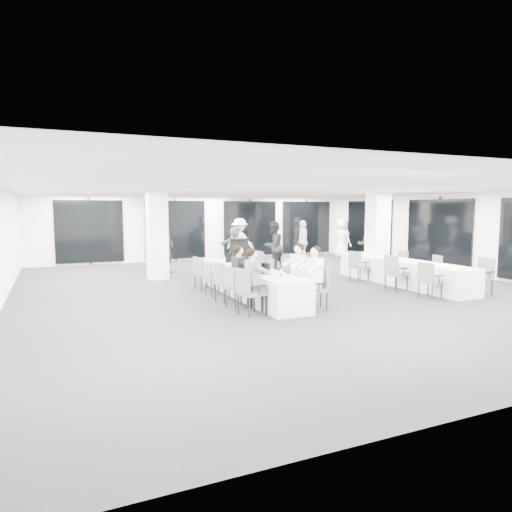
{
  "coord_description": "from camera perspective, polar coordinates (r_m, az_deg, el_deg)",
  "views": [
    {
      "loc": [
        -5.86,
        -11.41,
        2.28
      ],
      "look_at": [
        -0.85,
        -0.2,
        0.99
      ],
      "focal_mm": 32.0,
      "sensor_mm": 36.0,
      "label": 1
    }
  ],
  "objects": [
    {
      "name": "chair_side_right_mid",
      "position": [
        14.51,
        21.29,
        -1.43
      ],
      "size": [
        0.52,
        0.55,
        0.88
      ],
      "rotation": [
        0.0,
        0.0,
        1.38
      ],
      "color": "#494C50",
      "rests_on": "floor"
    },
    {
      "name": "chair_side_left_near",
      "position": [
        12.31,
        20.77,
        -2.58
      ],
      "size": [
        0.54,
        0.57,
        0.92
      ],
      "rotation": [
        0.0,
        0.0,
        -1.39
      ],
      "color": "#494C50",
      "rests_on": "floor"
    },
    {
      "name": "chair_side_left_mid",
      "position": [
        13.21,
        16.91,
        -1.73
      ],
      "size": [
        0.55,
        0.59,
        0.98
      ],
      "rotation": [
        0.0,
        0.0,
        -1.46
      ],
      "color": "#494C50",
      "rests_on": "floor"
    },
    {
      "name": "water_bottle_c",
      "position": [
        13.44,
        -4.14,
        -0.11
      ],
      "size": [
        0.06,
        0.06,
        0.2
      ],
      "primitive_type": "cylinder",
      "color": "silver",
      "rests_on": "banquet_table_main"
    },
    {
      "name": "chair_main_right_second",
      "position": [
        11.02,
        5.68,
        -3.23
      ],
      "size": [
        0.54,
        0.57,
        0.9
      ],
      "rotation": [
        0.0,
        0.0,
        1.77
      ],
      "color": "#494C50",
      "rests_on": "floor"
    },
    {
      "name": "seated_guest_b",
      "position": [
        10.45,
        -1.83,
        -2.06
      ],
      "size": [
        0.5,
        0.38,
        1.44
      ],
      "rotation": [
        0.0,
        0.0,
        -1.57
      ],
      "color": "black",
      "rests_on": "floor"
    },
    {
      "name": "chair_main_left_second",
      "position": [
        10.41,
        -2.65,
        -3.56
      ],
      "size": [
        0.56,
        0.6,
        0.96
      ],
      "rotation": [
        0.0,
        0.0,
        -1.4
      ],
      "color": "#494C50",
      "rests_on": "floor"
    },
    {
      "name": "column_left",
      "position": [
        14.95,
        -12.25,
        2.5
      ],
      "size": [
        0.6,
        0.6,
        2.8
      ],
      "primitive_type": "cube",
      "color": "white",
      "rests_on": "floor"
    },
    {
      "name": "cocktail_table",
      "position": [
        17.73,
        -2.1,
        0.44
      ],
      "size": [
        0.8,
        0.8,
        1.11
      ],
      "color": "black",
      "rests_on": "floor"
    },
    {
      "name": "seated_guest_c",
      "position": [
        10.24,
        7.04,
        -2.26
      ],
      "size": [
        0.5,
        0.38,
        1.44
      ],
      "rotation": [
        0.0,
        0.0,
        1.57
      ],
      "color": "white",
      "rests_on": "floor"
    },
    {
      "name": "chair_main_left_mid",
      "position": [
        11.1,
        -4.05,
        -2.96
      ],
      "size": [
        0.58,
        0.61,
        0.97
      ],
      "rotation": [
        0.0,
        0.0,
        -1.36
      ],
      "color": "#494C50",
      "rests_on": "floor"
    },
    {
      "name": "standing_guest_b",
      "position": [
        16.61,
        2.19,
        1.65
      ],
      "size": [
        1.14,
        0.93,
        2.04
      ],
      "primitive_type": "imported",
      "rotation": [
        0.0,
        0.0,
        3.53
      ],
      "color": "black",
      "rests_on": "floor"
    },
    {
      "name": "seated_guest_a",
      "position": [
        9.73,
        -0.07,
        -2.65
      ],
      "size": [
        0.5,
        0.38,
        1.44
      ],
      "rotation": [
        0.0,
        0.0,
        -1.57
      ],
      "color": "slate",
      "rests_on": "floor"
    },
    {
      "name": "chair_main_left_fourth",
      "position": [
        11.95,
        -5.5,
        -2.61
      ],
      "size": [
        0.48,
        0.52,
        0.87
      ],
      "rotation": [
        0.0,
        0.0,
        -1.47
      ],
      "color": "#494C50",
      "rests_on": "floor"
    },
    {
      "name": "standing_guest_e",
      "position": [
        21.07,
        10.77,
        2.46
      ],
      "size": [
        0.76,
        1.07,
        2.03
      ],
      "primitive_type": "imported",
      "rotation": [
        0.0,
        0.0,
        1.75
      ],
      "color": "white",
      "rests_on": "floor"
    },
    {
      "name": "ice_bucket_near",
      "position": [
        10.64,
        1.16,
        -1.55
      ],
      "size": [
        0.23,
        0.23,
        0.26
      ],
      "primitive_type": "cylinder",
      "color": "black",
      "rests_on": "banquet_table_main"
    },
    {
      "name": "standing_guest_f",
      "position": [
        18.52,
        -2.62,
        1.67
      ],
      "size": [
        1.72,
        1.28,
        1.76
      ],
      "primitive_type": "imported",
      "rotation": [
        0.0,
        0.0,
        2.68
      ],
      "color": "slate",
      "rests_on": "floor"
    },
    {
      "name": "room",
      "position": [
        14.25,
        4.22,
        2.4
      ],
      "size": [
        14.04,
        16.04,
        2.84
      ],
      "color": "#25252A",
      "rests_on": "ground"
    },
    {
      "name": "standing_guest_a",
      "position": [
        16.18,
        -11.1,
        1.26
      ],
      "size": [
        0.9,
        0.91,
        1.95
      ],
      "primitive_type": "imported",
      "rotation": [
        0.0,
        0.0,
        0.83
      ],
      "color": "black",
      "rests_on": "floor"
    },
    {
      "name": "chair_main_right_fourth",
      "position": [
        12.72,
        1.32,
        -2.04
      ],
      "size": [
        0.5,
        0.54,
        0.87
      ],
      "rotation": [
        0.0,
        0.0,
        1.43
      ],
      "color": "#494C50",
      "rests_on": "floor"
    },
    {
      "name": "chair_main_right_near",
      "position": [
        10.35,
        7.85,
        -3.65
      ],
      "size": [
        0.58,
        0.61,
        0.97
      ],
      "rotation": [
        0.0,
        0.0,
        1.36
      ],
      "color": "#494C50",
      "rests_on": "floor"
    },
    {
      "name": "plate_b",
      "position": [
        10.26,
        4.11,
        -2.51
      ],
      "size": [
        0.21,
        0.21,
        0.03
      ],
      "color": "white",
      "rests_on": "banquet_table_main"
    },
    {
      "name": "plate_a",
      "position": [
        10.4,
        1.69,
        -2.38
      ],
      "size": [
        0.21,
        0.21,
        0.03
      ],
      "color": "white",
      "rests_on": "banquet_table_main"
    },
    {
      "name": "standing_guest_g",
      "position": [
        16.8,
        -12.29,
        1.68
      ],
      "size": [
        0.84,
        0.71,
        2.1
      ],
      "primitive_type": "imported",
      "rotation": [
        0.0,
        0.0,
        -0.13
      ],
      "color": "black",
      "rests_on": "floor"
    },
    {
      "name": "seated_guest_d",
      "position": [
        10.88,
        5.0,
        -1.75
      ],
      "size": [
        0.5,
        0.38,
        1.44
      ],
      "rotation": [
        0.0,
        0.0,
        1.57
      ],
      "color": "white",
      "rests_on": "floor"
    },
    {
      "name": "standing_guest_d",
      "position": [
        19.21,
        5.88,
        2.15
      ],
      "size": [
        1.26,
        1.32,
        2.0
      ],
      "primitive_type": "imported",
      "rotation": [
        0.0,
        0.0,
        4.01
      ],
      "color": "white",
      "rests_on": "floor"
    },
    {
      "name": "chair_side_right_far",
      "position": [
        15.55,
        17.52,
        -0.79
      ],
      "size": [
        0.47,
        0.53,
        0.9
      ],
      "rotation": [
        0.0,
        0.0,
        1.53
      ],
      "color": "#494C50",
      "rests_on": "floor"
    },
    {
      "name": "water_bottle_b",
      "position": [
        11.95,
        -0.4,
        -0.79
      ],
      "size": [
        0.07,
        0.07,
        0.23
      ],
      "primitive_type": "cylinder",
      "color": "silver",
      "rests_on": "banquet_table_main"
    },
    {
      "name": "banquet_table_side",
      "position": [
        14.26,
        17.75,
        -1.95
      ],
      "size": [
        0.9,
        5.0,
        0.75
      ],
      "primitive_type": "cube",
      "color": "silver",
      "rests_on": "floor"
    },
    {
      "name": "ice_bucket_far",
      "position": [
        12.92,
        -3.35,
        -0.24
      ],
      "size": [
        0.22,
        0.22,
        0.25
      ],
      "primitive_type": "cylinder",
      "color": "black",
      "rests_on": "banquet_table_main"
    },
    {
      "name": "wine_glass",
      "position": [
        9.75,
        5.81,
        -2.25
      ],
      "size": [
        0.07,
        0.07,
        0.18
      ],
      "color": "silver",
      "rests_on": "banquet_table_main"
    },
    {
      "name": "chair_main_right_far",
      "position": [
        13.4,
        -0.02,
        -1.29
      ],
      "size": [
        0.58,
        0.62,
        1.01
      ],
      "rotation": [
        0.0,
        0.0,
        1.41
      ],
      "color": "#494C50",
      "rests_on": "floor"
    },
    {
      "name": "chair_main_left_near",
      "position": [
        9.68,
        -0.94,
        -4.13
      ],
      "size": [
        0.6,
        0.63,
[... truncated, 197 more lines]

